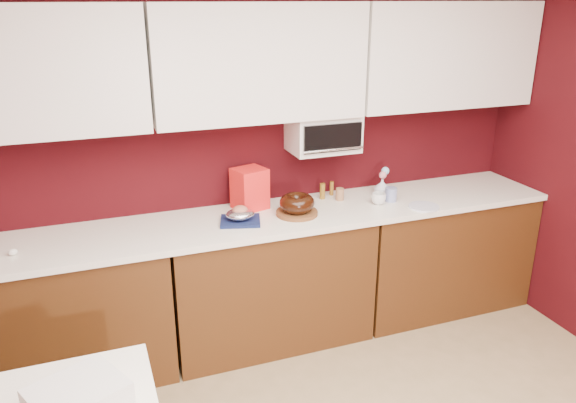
{
  "coord_description": "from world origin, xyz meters",
  "views": [
    {
      "loc": [
        -1.05,
        -1.25,
        2.22
      ],
      "look_at": [
        0.1,
        1.84,
        1.02
      ],
      "focal_mm": 35.0,
      "sensor_mm": 36.0,
      "label": 1
    }
  ],
  "objects_px": {
    "toaster_oven": "(323,133)",
    "blue_jar": "(391,194)",
    "foil_ham_nest": "(240,214)",
    "newspaper_stack": "(78,399)",
    "pandoro_box": "(250,189)",
    "coffee_mug": "(379,198)",
    "flower_vase": "(382,186)",
    "bundt_cake": "(297,203)"
  },
  "relations": [
    {
      "from": "flower_vase",
      "to": "toaster_oven",
      "type": "bearing_deg",
      "value": 172.1
    },
    {
      "from": "toaster_oven",
      "to": "blue_jar",
      "type": "height_order",
      "value": "toaster_oven"
    },
    {
      "from": "flower_vase",
      "to": "newspaper_stack",
      "type": "xyz_separation_m",
      "value": [
        -2.08,
        -1.41,
        -0.16
      ]
    },
    {
      "from": "foil_ham_nest",
      "to": "pandoro_box",
      "type": "height_order",
      "value": "pandoro_box"
    },
    {
      "from": "bundt_cake",
      "to": "pandoro_box",
      "type": "xyz_separation_m",
      "value": [
        -0.25,
        0.22,
        0.06
      ]
    },
    {
      "from": "bundt_cake",
      "to": "blue_jar",
      "type": "height_order",
      "value": "bundt_cake"
    },
    {
      "from": "foil_ham_nest",
      "to": "coffee_mug",
      "type": "bearing_deg",
      "value": -0.6
    },
    {
      "from": "foil_ham_nest",
      "to": "pandoro_box",
      "type": "relative_size",
      "value": 0.66
    },
    {
      "from": "bundt_cake",
      "to": "pandoro_box",
      "type": "distance_m",
      "value": 0.34
    },
    {
      "from": "bundt_cake",
      "to": "foil_ham_nest",
      "type": "distance_m",
      "value": 0.38
    },
    {
      "from": "coffee_mug",
      "to": "newspaper_stack",
      "type": "xyz_separation_m",
      "value": [
        -1.96,
        -1.25,
        -0.14
      ]
    },
    {
      "from": "foil_ham_nest",
      "to": "newspaper_stack",
      "type": "distance_m",
      "value": 1.61
    },
    {
      "from": "toaster_oven",
      "to": "blue_jar",
      "type": "relative_size",
      "value": 4.68
    },
    {
      "from": "toaster_oven",
      "to": "flower_vase",
      "type": "xyz_separation_m",
      "value": [
        0.44,
        -0.06,
        -0.41
      ]
    },
    {
      "from": "toaster_oven",
      "to": "newspaper_stack",
      "type": "distance_m",
      "value": 2.27
    },
    {
      "from": "pandoro_box",
      "to": "toaster_oven",
      "type": "bearing_deg",
      "value": -17.83
    },
    {
      "from": "toaster_oven",
      "to": "blue_jar",
      "type": "xyz_separation_m",
      "value": [
        0.44,
        -0.19,
        -0.43
      ]
    },
    {
      "from": "coffee_mug",
      "to": "foil_ham_nest",
      "type": "bearing_deg",
      "value": 179.4
    },
    {
      "from": "flower_vase",
      "to": "pandoro_box",
      "type": "bearing_deg",
      "value": 175.6
    },
    {
      "from": "flower_vase",
      "to": "newspaper_stack",
      "type": "bearing_deg",
      "value": -145.82
    },
    {
      "from": "blue_jar",
      "to": "bundt_cake",
      "type": "bearing_deg",
      "value": -178.66
    },
    {
      "from": "toaster_oven",
      "to": "newspaper_stack",
      "type": "xyz_separation_m",
      "value": [
        -1.64,
        -1.47,
        -0.57
      ]
    },
    {
      "from": "bundt_cake",
      "to": "pandoro_box",
      "type": "relative_size",
      "value": 0.83
    },
    {
      "from": "pandoro_box",
      "to": "newspaper_stack",
      "type": "relative_size",
      "value": 0.84
    },
    {
      "from": "foil_ham_nest",
      "to": "bundt_cake",
      "type": "bearing_deg",
      "value": -0.17
    },
    {
      "from": "bundt_cake",
      "to": "newspaper_stack",
      "type": "relative_size",
      "value": 0.7
    },
    {
      "from": "blue_jar",
      "to": "newspaper_stack",
      "type": "distance_m",
      "value": 2.44
    },
    {
      "from": "blue_jar",
      "to": "flower_vase",
      "type": "bearing_deg",
      "value": 88.24
    },
    {
      "from": "flower_vase",
      "to": "foil_ham_nest",
      "type": "bearing_deg",
      "value": -172.25
    },
    {
      "from": "coffee_mug",
      "to": "blue_jar",
      "type": "xyz_separation_m",
      "value": [
        0.11,
        0.03,
        0.0
      ]
    },
    {
      "from": "toaster_oven",
      "to": "pandoro_box",
      "type": "bearing_deg",
      "value": 178.62
    },
    {
      "from": "blue_jar",
      "to": "flower_vase",
      "type": "distance_m",
      "value": 0.13
    },
    {
      "from": "newspaper_stack",
      "to": "blue_jar",
      "type": "bearing_deg",
      "value": 31.66
    },
    {
      "from": "flower_vase",
      "to": "newspaper_stack",
      "type": "distance_m",
      "value": 2.51
    },
    {
      "from": "foil_ham_nest",
      "to": "blue_jar",
      "type": "relative_size",
      "value": 1.87
    },
    {
      "from": "toaster_oven",
      "to": "pandoro_box",
      "type": "distance_m",
      "value": 0.62
    },
    {
      "from": "coffee_mug",
      "to": "blue_jar",
      "type": "height_order",
      "value": "blue_jar"
    },
    {
      "from": "pandoro_box",
      "to": "coffee_mug",
      "type": "bearing_deg",
      "value": -31.84
    },
    {
      "from": "foil_ham_nest",
      "to": "blue_jar",
      "type": "distance_m",
      "value": 1.08
    },
    {
      "from": "toaster_oven",
      "to": "foil_ham_nest",
      "type": "height_order",
      "value": "toaster_oven"
    },
    {
      "from": "bundt_cake",
      "to": "foil_ham_nest",
      "type": "bearing_deg",
      "value": 179.83
    },
    {
      "from": "toaster_oven",
      "to": "newspaper_stack",
      "type": "relative_size",
      "value": 1.39
    }
  ]
}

